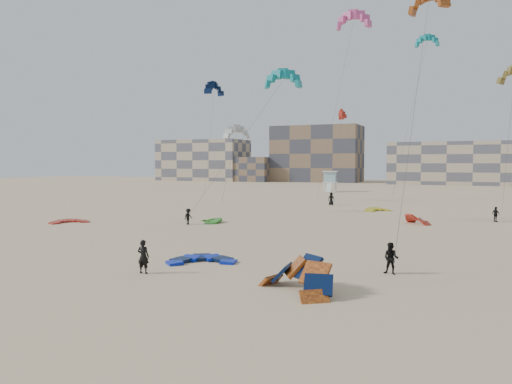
% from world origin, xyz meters
% --- Properties ---
extents(ground, '(320.00, 320.00, 0.00)m').
position_xyz_m(ground, '(0.00, 0.00, 0.00)').
color(ground, tan).
rests_on(ground, ground).
extents(kite_ground_blue, '(5.23, 5.31, 0.86)m').
position_xyz_m(kite_ground_blue, '(0.99, 3.20, 0.00)').
color(kite_ground_blue, '#0104CA').
rests_on(kite_ground_blue, ground).
extents(kite_ground_orange, '(6.13, 6.13, 4.41)m').
position_xyz_m(kite_ground_orange, '(8.56, -1.14, 0.00)').
color(kite_ground_orange, orange).
rests_on(kite_ground_orange, ground).
extents(kite_ground_red, '(5.01, 4.98, 0.81)m').
position_xyz_m(kite_ground_red, '(-21.47, 15.66, 0.00)').
color(kite_ground_red, '#AD291A').
rests_on(kite_ground_red, ground).
extents(kite_ground_green, '(4.59, 4.54, 1.55)m').
position_xyz_m(kite_ground_green, '(-8.37, 21.56, 0.00)').
color(kite_ground_green, '#378616').
rests_on(kite_ground_green, ground).
extents(kite_ground_red_far, '(4.16, 4.14, 2.79)m').
position_xyz_m(kite_ground_red_far, '(11.17, 28.56, 0.00)').
color(kite_ground_red_far, '#AD291A').
rests_on(kite_ground_red_far, ground).
extents(kite_ground_yellow, '(5.04, 5.05, 1.43)m').
position_xyz_m(kite_ground_yellow, '(5.36, 40.60, 0.00)').
color(kite_ground_yellow, gold).
rests_on(kite_ground_yellow, ground).
extents(kitesurfer_main, '(0.73, 0.52, 1.87)m').
position_xyz_m(kitesurfer_main, '(-0.45, -0.73, 0.93)').
color(kitesurfer_main, black).
rests_on(kitesurfer_main, ground).
extents(kitesurfer_b, '(0.93, 0.77, 1.74)m').
position_xyz_m(kitesurfer_b, '(12.11, 4.44, 0.87)').
color(kitesurfer_b, black).
rests_on(kitesurfer_b, ground).
extents(kitesurfer_c, '(0.81, 1.13, 1.58)m').
position_xyz_m(kitesurfer_c, '(-9.54, 19.17, 0.79)').
color(kitesurfer_c, black).
rests_on(kitesurfer_c, ground).
extents(kitesurfer_d, '(0.93, 0.92, 1.57)m').
position_xyz_m(kitesurfer_d, '(18.50, 33.56, 0.79)').
color(kitesurfer_d, black).
rests_on(kitesurfer_d, ground).
extents(kitesurfer_e, '(1.06, 0.88, 1.86)m').
position_xyz_m(kitesurfer_e, '(-2.32, 46.77, 0.93)').
color(kitesurfer_e, black).
rests_on(kitesurfer_e, ground).
extents(kite_fly_teal_a, '(10.08, 7.58, 14.69)m').
position_xyz_m(kite_fly_teal_a, '(-1.68, 24.75, 14.42)').
color(kite_fly_teal_a, teal).
rests_on(kite_fly_teal_a, ground).
extents(kite_fly_orange, '(5.62, 31.06, 22.56)m').
position_xyz_m(kite_fly_orange, '(11.77, 30.15, 22.03)').
color(kite_fly_orange, orange).
rests_on(kite_fly_orange, ground).
extents(kite_fly_grey, '(4.59, 4.53, 9.90)m').
position_xyz_m(kite_fly_grey, '(-10.35, 32.12, 9.68)').
color(kite_fly_grey, silver).
rests_on(kite_fly_grey, ground).
extents(kite_fly_pink, '(9.09, 10.09, 24.24)m').
position_xyz_m(kite_fly_pink, '(1.95, 40.64, 24.01)').
color(kite_fly_pink, '#F55698').
rests_on(kite_fly_pink, ground).
extents(kite_fly_navy, '(4.25, 5.48, 17.70)m').
position_xyz_m(kite_fly_navy, '(-20.90, 46.09, 17.45)').
color(kite_fly_navy, '#050F3B').
rests_on(kite_fly_navy, ground).
extents(kite_fly_teal_b, '(6.05, 6.91, 24.48)m').
position_xyz_m(kite_fly_teal_b, '(9.51, 57.78, 24.49)').
color(kite_fly_teal_b, teal).
rests_on(kite_fly_teal_b, ground).
extents(kite_fly_red, '(3.91, 3.91, 14.10)m').
position_xyz_m(kite_fly_red, '(-3.74, 58.85, 14.01)').
color(kite_fly_red, '#AD291A').
rests_on(kite_fly_red, ground).
extents(lifeguard_tower_far, '(3.57, 6.25, 4.38)m').
position_xyz_m(lifeguard_tower_far, '(-11.29, 79.95, 2.17)').
color(lifeguard_tower_far, white).
rests_on(lifeguard_tower_far, ground).
extents(condo_west_a, '(30.00, 15.00, 14.00)m').
position_xyz_m(condo_west_a, '(-70.00, 130.00, 7.00)').
color(condo_west_a, tan).
rests_on(condo_west_a, ground).
extents(condo_west_b, '(28.00, 14.00, 18.00)m').
position_xyz_m(condo_west_b, '(-30.00, 134.00, 9.00)').
color(condo_west_b, brown).
rests_on(condo_west_b, ground).
extents(condo_mid, '(32.00, 16.00, 12.00)m').
position_xyz_m(condo_mid, '(10.00, 130.00, 6.00)').
color(condo_mid, tan).
rests_on(condo_mid, ground).
extents(condo_fill_left, '(12.00, 10.00, 8.00)m').
position_xyz_m(condo_fill_left, '(-50.00, 128.00, 4.00)').
color(condo_fill_left, brown).
rests_on(condo_fill_left, ground).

